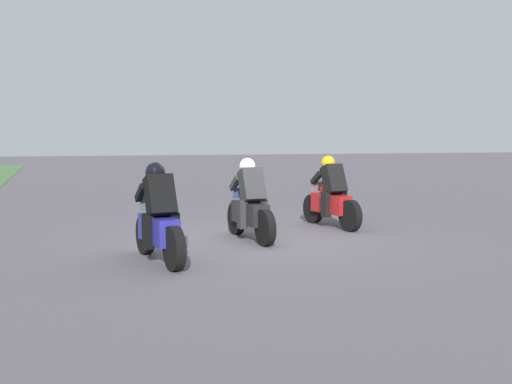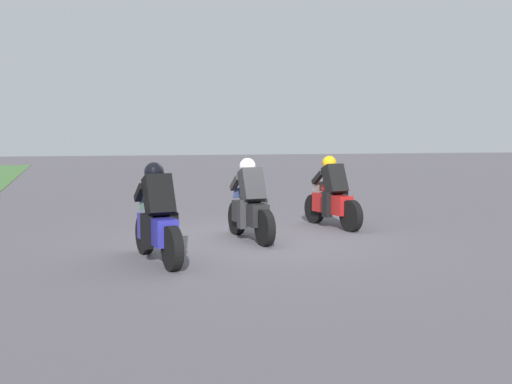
% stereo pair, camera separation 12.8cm
% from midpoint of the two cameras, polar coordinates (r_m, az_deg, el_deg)
% --- Properties ---
extents(ground_plane, '(120.00, 120.00, 0.00)m').
position_cam_midpoint_polar(ground_plane, '(11.10, -0.47, -4.58)').
color(ground_plane, '#554F57').
extents(rider_lane_a, '(2.04, 0.59, 1.51)m').
position_cam_midpoint_polar(rider_lane_a, '(12.72, 6.87, -0.55)').
color(rider_lane_a, black).
rests_on(rider_lane_a, ground_plane).
extents(rider_lane_b, '(2.04, 0.55, 1.51)m').
position_cam_midpoint_polar(rider_lane_b, '(11.01, -0.90, -1.38)').
color(rider_lane_b, black).
rests_on(rider_lane_b, ground_plane).
extents(rider_lane_c, '(2.04, 0.59, 1.51)m').
position_cam_midpoint_polar(rider_lane_c, '(9.15, -9.65, -2.76)').
color(rider_lane_c, black).
rests_on(rider_lane_c, ground_plane).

